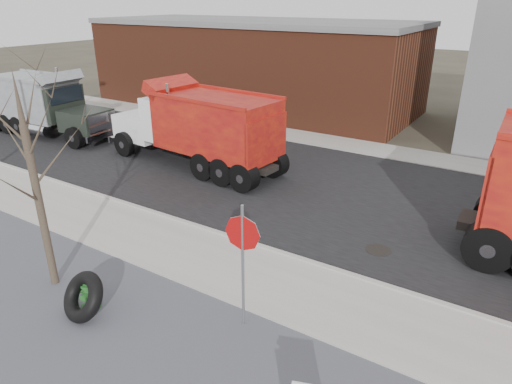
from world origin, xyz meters
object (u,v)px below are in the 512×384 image
Objects in this scene: stop_sign at (243,246)px; fire_hydrant at (89,294)px; truck_tire at (83,297)px; dump_truck_grey at (45,102)px; dump_truck_red_b at (197,125)px.

fire_hydrant is at bearing -141.26° from stop_sign.
truck_tire is 3.79m from stop_sign.
dump_truck_grey is at bearing 172.78° from stop_sign.
stop_sign is at bearing 139.55° from dump_truck_red_b.
stop_sign is at bearing 7.45° from fire_hydrant.
fire_hydrant is 0.28m from truck_tire.
dump_truck_red_b is at bearing 98.27° from fire_hydrant.
fire_hydrant is at bearing 119.37° from dump_truck_red_b.
dump_truck_red_b is 1.15× the size of dump_truck_grey.
fire_hydrant is 3.84m from stop_sign.
dump_truck_red_b reaches higher than stop_sign.
truck_tire is (0.12, -0.23, 0.11)m from fire_hydrant.
stop_sign reaches higher than fire_hydrant.
fire_hydrant is 0.30× the size of stop_sign.
dump_truck_red_b reaches higher than fire_hydrant.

